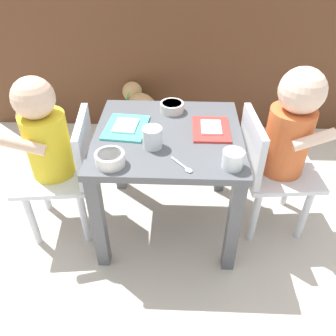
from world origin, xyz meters
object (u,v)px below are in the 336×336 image
(dining_table, at_px, (168,153))
(veggie_bowl_far, at_px, (110,159))
(food_tray_left, at_px, (126,127))
(food_tray_right, at_px, (211,129))
(spoon_by_left_tray, at_px, (184,166))
(seated_child_left, at_px, (50,142))
(water_cup_left, at_px, (233,160))
(dog, at_px, (142,110))
(water_cup_right, at_px, (152,139))
(seated_child_right, at_px, (286,135))
(cereal_bowl_left_side, at_px, (172,107))

(dining_table, relative_size, veggie_bowl_far, 5.67)
(food_tray_left, height_order, food_tray_right, same)
(food_tray_left, distance_m, spoon_by_left_tray, 0.31)
(dining_table, height_order, food_tray_left, food_tray_left)
(seated_child_left, distance_m, water_cup_left, 0.66)
(dining_table, relative_size, spoon_by_left_tray, 6.30)
(food_tray_right, bearing_deg, dog, 117.59)
(water_cup_right, bearing_deg, veggie_bowl_far, -139.74)
(seated_child_left, relative_size, food_tray_left, 3.40)
(seated_child_left, xyz_separation_m, food_tray_left, (0.27, 0.06, 0.04))
(food_tray_left, distance_m, food_tray_right, 0.31)
(water_cup_left, height_order, spoon_by_left_tray, water_cup_left)
(dining_table, bearing_deg, water_cup_left, -42.04)
(food_tray_right, xyz_separation_m, water_cup_left, (0.05, -0.22, 0.02))
(veggie_bowl_far, bearing_deg, seated_child_right, 19.44)
(seated_child_left, height_order, cereal_bowl_left_side, seated_child_left)
(seated_child_left, bearing_deg, cereal_bowl_left_side, 24.14)
(dog, xyz_separation_m, food_tray_left, (0.01, -0.62, 0.26))
(spoon_by_left_tray, bearing_deg, seated_child_left, 160.88)
(veggie_bowl_far, xyz_separation_m, spoon_by_left_tray, (0.23, -0.01, -0.02))
(seated_child_right, xyz_separation_m, veggie_bowl_far, (-0.60, -0.21, 0.03))
(veggie_bowl_far, bearing_deg, water_cup_left, 0.39)
(water_cup_left, distance_m, spoon_by_left_tray, 0.15)
(seated_child_left, xyz_separation_m, water_cup_right, (0.38, -0.06, 0.06))
(water_cup_left, bearing_deg, seated_child_right, 43.75)
(dog, relative_size, cereal_bowl_left_side, 4.10)
(dining_table, bearing_deg, water_cup_right, -120.23)
(seated_child_right, relative_size, cereal_bowl_left_side, 7.43)
(water_cup_left, bearing_deg, water_cup_right, 158.06)
(food_tray_left, bearing_deg, seated_child_right, -0.72)
(food_tray_left, height_order, veggie_bowl_far, veggie_bowl_far)
(dining_table, relative_size, dog, 1.39)
(dog, bearing_deg, seated_child_left, -110.81)
(food_tray_left, xyz_separation_m, cereal_bowl_left_side, (0.16, 0.14, 0.01))
(water_cup_left, height_order, veggie_bowl_far, water_cup_left)
(food_tray_right, distance_m, water_cup_left, 0.22)
(seated_child_right, xyz_separation_m, food_tray_right, (-0.27, 0.01, 0.02))
(cereal_bowl_left_side, height_order, veggie_bowl_far, veggie_bowl_far)
(water_cup_left, bearing_deg, food_tray_left, 149.18)
(water_cup_right, bearing_deg, seated_child_left, 171.61)
(seated_child_left, xyz_separation_m, food_tray_right, (0.58, 0.06, 0.04))
(dog, relative_size, water_cup_left, 5.64)
(dining_table, bearing_deg, seated_child_left, -176.16)
(water_cup_right, height_order, veggie_bowl_far, water_cup_right)
(seated_child_right, bearing_deg, food_tray_right, 178.45)
(food_tray_left, bearing_deg, cereal_bowl_left_side, 39.77)
(water_cup_right, bearing_deg, cereal_bowl_left_side, 77.00)
(food_tray_left, relative_size, veggie_bowl_far, 2.10)
(food_tray_right, height_order, water_cup_right, water_cup_right)
(food_tray_left, xyz_separation_m, veggie_bowl_far, (-0.02, -0.22, 0.02))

